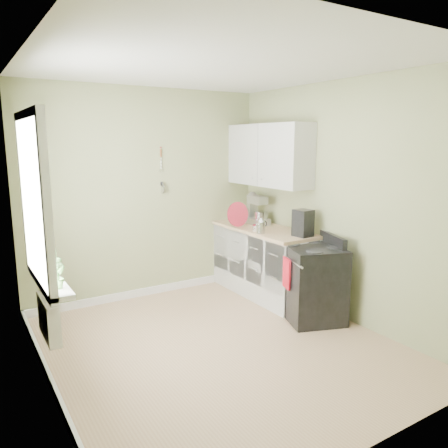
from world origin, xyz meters
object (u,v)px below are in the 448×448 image
coffee_maker (303,224)px  stove (312,282)px  kettle (261,226)px  stand_mixer (257,211)px

coffee_maker → stove: bearing=-107.6°
stove → kettle: 0.93m
stove → coffee_maker: bearing=72.4°
kettle → stove: bearing=-71.9°
stand_mixer → kettle: (-0.33, -0.53, -0.09)m
kettle → coffee_maker: coffee_maker is taller
stand_mixer → coffee_maker: 0.93m
stand_mixer → kettle: 0.63m
coffee_maker → kettle: bearing=128.8°
kettle → coffee_maker: (0.32, -0.40, 0.06)m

